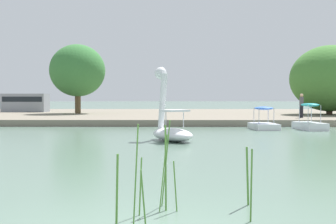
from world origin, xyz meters
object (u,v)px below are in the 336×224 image
(pedal_boat_teal, at_px, (310,122))
(parked_van, at_px, (26,102))
(pedal_boat_blue, at_px, (264,122))
(tree_willow_overhanging, at_px, (330,79))
(tree_sapling_by_fence, at_px, (78,71))
(swan_boat, at_px, (170,126))
(person_on_path, at_px, (301,105))

(pedal_boat_teal, height_order, parked_van, parked_van)
(pedal_boat_blue, xyz_separation_m, parked_van, (-20.86, 17.07, 1.06))
(pedal_boat_blue, distance_m, tree_willow_overhanging, 13.94)
(tree_sapling_by_fence, bearing_deg, swan_boat, -65.35)
(swan_boat, relative_size, pedal_boat_teal, 1.33)
(tree_sapling_by_fence, bearing_deg, pedal_boat_blue, -41.71)
(swan_boat, distance_m, tree_willow_overhanging, 22.16)
(pedal_boat_blue, distance_m, person_on_path, 6.49)
(pedal_boat_blue, bearing_deg, pedal_boat_teal, -4.73)
(swan_boat, xyz_separation_m, tree_willow_overhanging, (13.86, 17.05, 2.92))
(tree_willow_overhanging, bearing_deg, tree_sapling_by_fence, 174.94)
(swan_boat, distance_m, parked_van, 27.96)
(tree_sapling_by_fence, xyz_separation_m, person_on_path, (18.24, -7.68, -3.04))
(tree_sapling_by_fence, bearing_deg, parked_van, 146.61)
(pedal_boat_teal, distance_m, parked_van, 29.22)
(tree_willow_overhanging, bearing_deg, pedal_boat_blue, -127.73)
(parked_van, bearing_deg, tree_willow_overhanging, -12.25)
(swan_boat, bearing_deg, tree_willow_overhanging, 50.88)
(pedal_boat_blue, relative_size, tree_willow_overhanging, 0.26)
(swan_boat, distance_m, person_on_path, 14.83)
(swan_boat, height_order, parked_van, swan_boat)
(tree_sapling_by_fence, height_order, person_on_path, tree_sapling_by_fence)
(swan_boat, xyz_separation_m, pedal_boat_blue, (5.55, 6.31, -0.26))
(tree_willow_overhanging, bearing_deg, person_on_path, -127.52)
(tree_willow_overhanging, relative_size, person_on_path, 5.07)
(pedal_boat_teal, bearing_deg, tree_sapling_by_fence, 142.62)
(tree_willow_overhanging, bearing_deg, parked_van, 167.75)
(swan_boat, xyz_separation_m, tree_sapling_by_fence, (-8.74, 19.05, 3.77))
(pedal_boat_blue, bearing_deg, tree_willow_overhanging, 52.27)
(pedal_boat_blue, distance_m, parked_van, 26.98)
(pedal_boat_teal, height_order, tree_sapling_by_fence, tree_sapling_by_fence)
(swan_boat, bearing_deg, person_on_path, 50.11)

